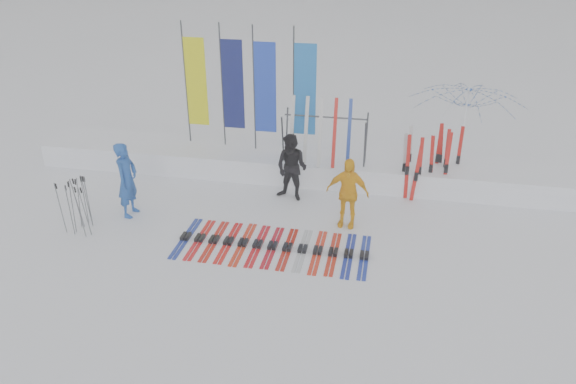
% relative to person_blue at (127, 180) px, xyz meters
% --- Properties ---
extents(ground, '(120.00, 120.00, 0.00)m').
position_rel_person_blue_xyz_m(ground, '(3.49, -1.75, -0.87)').
color(ground, white).
rests_on(ground, ground).
extents(snow_bank, '(14.00, 1.60, 0.60)m').
position_rel_person_blue_xyz_m(snow_bank, '(3.49, 2.85, -0.57)').
color(snow_bank, white).
rests_on(snow_bank, ground).
extents(person_blue, '(0.45, 0.66, 1.74)m').
position_rel_person_blue_xyz_m(person_blue, '(0.00, 0.00, 0.00)').
color(person_blue, '#1B49A0').
rests_on(person_blue, ground).
extents(person_black, '(0.93, 0.81, 1.63)m').
position_rel_person_blue_xyz_m(person_black, '(3.45, 1.48, -0.06)').
color(person_black, black).
rests_on(person_black, ground).
extents(person_yellow, '(0.97, 0.48, 1.59)m').
position_rel_person_blue_xyz_m(person_yellow, '(4.87, 0.46, -0.08)').
color(person_yellow, '#FBB310').
rests_on(person_yellow, ground).
extents(tent_canopy, '(3.63, 3.66, 2.54)m').
position_rel_person_blue_xyz_m(tent_canopy, '(7.41, 3.37, 0.40)').
color(tent_canopy, white).
rests_on(tent_canopy, ground).
extents(ski_row, '(3.95, 1.70, 0.07)m').
position_rel_person_blue_xyz_m(ski_row, '(3.48, -0.77, -0.84)').
color(ski_row, navy).
rests_on(ski_row, ground).
extents(pole_cluster, '(0.62, 0.65, 1.25)m').
position_rel_person_blue_xyz_m(pole_cluster, '(-0.74, -0.88, -0.27)').
color(pole_cluster, '#595B60').
rests_on(pole_cluster, ground).
extents(feather_flags, '(3.47, 0.22, 3.20)m').
position_rel_person_blue_xyz_m(feather_flags, '(2.01, 3.07, 1.37)').
color(feather_flags, '#383A3F').
rests_on(feather_flags, ground).
extents(ski_rack, '(2.04, 0.80, 1.23)m').
position_rel_person_blue_xyz_m(ski_rack, '(4.09, 2.45, 0.51)').
color(ski_rack, '#383A3F').
rests_on(ski_rack, ground).
extents(upright_skis, '(1.40, 1.13, 1.69)m').
position_rel_person_blue_xyz_m(upright_skis, '(6.65, 2.50, -0.08)').
color(upright_skis, red).
rests_on(upright_skis, ground).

